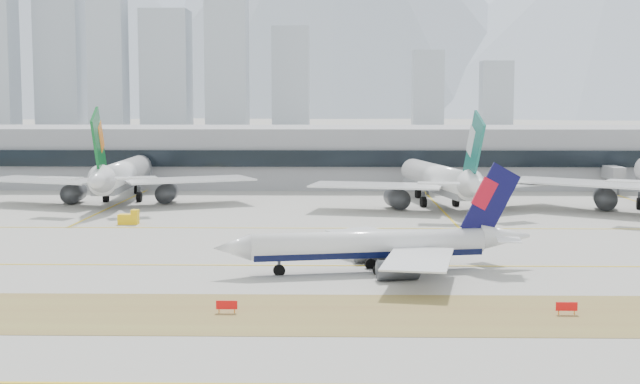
{
  "coord_description": "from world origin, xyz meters",
  "views": [
    {
      "loc": [
        5.65,
        -121.69,
        21.78
      ],
      "look_at": [
        2.87,
        18.0,
        7.5
      ],
      "focal_mm": 50.0,
      "sensor_mm": 36.0,
      "label": 1
    }
  ],
  "objects_px": {
    "widebody_eva": "(121,177)",
    "terminal": "(316,155)",
    "widebody_cathay": "(441,181)",
    "taxiing_airliner": "(380,245)"
  },
  "relations": [
    {
      "from": "taxiing_airliner",
      "to": "widebody_eva",
      "type": "distance_m",
      "value": 93.25
    },
    {
      "from": "widebody_eva",
      "to": "terminal",
      "type": "height_order",
      "value": "widebody_eva"
    },
    {
      "from": "terminal",
      "to": "widebody_cathay",
      "type": "bearing_deg",
      "value": -63.28
    },
    {
      "from": "taxiing_airliner",
      "to": "widebody_cathay",
      "type": "height_order",
      "value": "widebody_cathay"
    },
    {
      "from": "widebody_eva",
      "to": "terminal",
      "type": "distance_m",
      "value": 61.94
    },
    {
      "from": "widebody_cathay",
      "to": "terminal",
      "type": "xyz_separation_m",
      "value": [
        -27.01,
        53.66,
        2.07
      ]
    },
    {
      "from": "widebody_eva",
      "to": "terminal",
      "type": "xyz_separation_m",
      "value": [
        41.02,
        46.37,
        1.91
      ]
    },
    {
      "from": "widebody_eva",
      "to": "terminal",
      "type": "bearing_deg",
      "value": -43.86
    },
    {
      "from": "taxiing_airliner",
      "to": "widebody_cathay",
      "type": "distance_m",
      "value": 71.84
    },
    {
      "from": "widebody_cathay",
      "to": "taxiing_airliner",
      "type": "bearing_deg",
      "value": 156.76
    }
  ]
}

